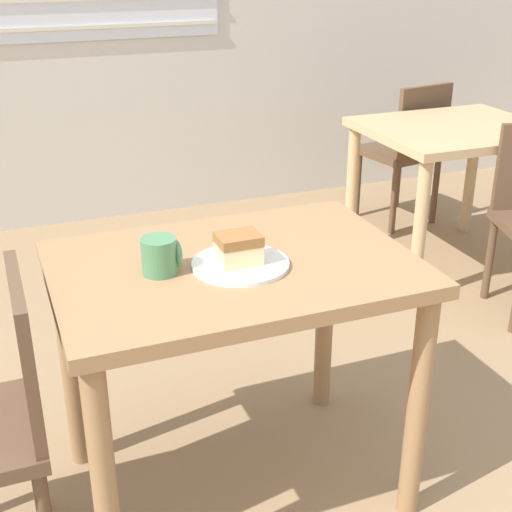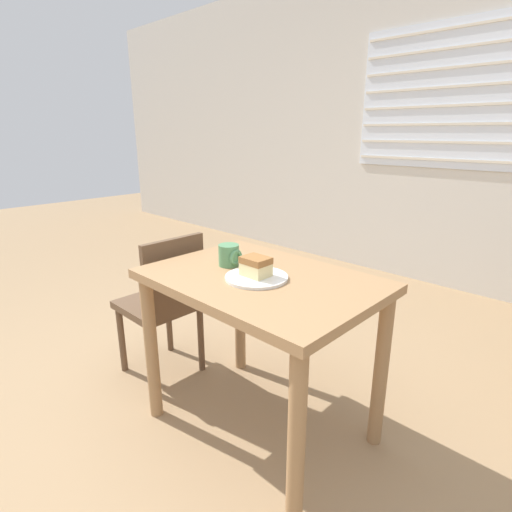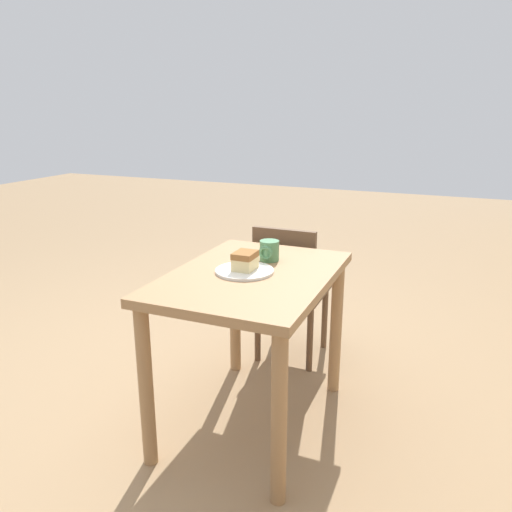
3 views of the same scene
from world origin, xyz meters
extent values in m
cube|color=beige|center=(0.02, 2.98, 1.10)|extent=(1.69, 0.01, 0.02)
cube|color=beige|center=(0.02, 2.98, 1.24)|extent=(1.69, 0.01, 0.02)
cube|color=#9E754C|center=(0.12, 0.57, 0.73)|extent=(0.96, 0.67, 0.04)
cylinder|color=#9E754C|center=(-0.31, 0.28, 0.36)|extent=(0.06, 0.06, 0.71)
cylinder|color=#9E754C|center=(0.55, 0.28, 0.36)|extent=(0.06, 0.06, 0.71)
cylinder|color=#9E754C|center=(-0.31, 0.86, 0.36)|extent=(0.06, 0.06, 0.71)
cylinder|color=#9E754C|center=(0.55, 0.86, 0.36)|extent=(0.06, 0.06, 0.71)
cube|color=tan|center=(1.67, 1.73, 0.69)|extent=(0.85, 0.73, 0.04)
cylinder|color=tan|center=(1.29, 1.42, 0.34)|extent=(0.06, 0.06, 0.67)
cylinder|color=tan|center=(1.29, 2.05, 0.34)|extent=(0.06, 0.06, 0.67)
cylinder|color=tan|center=(2.04, 2.05, 0.34)|extent=(0.06, 0.06, 0.67)
cylinder|color=brown|center=(-0.45, 0.68, 0.20)|extent=(0.04, 0.04, 0.39)
cube|color=brown|center=(-0.44, 0.52, 0.63)|extent=(0.03, 0.36, 0.38)
cylinder|color=brown|center=(1.62, 1.32, 0.20)|extent=(0.04, 0.04, 0.39)
cube|color=brown|center=(1.76, 2.35, 0.41)|extent=(0.44, 0.44, 0.04)
cylinder|color=brown|center=(1.88, 2.53, 0.20)|extent=(0.04, 0.04, 0.39)
cylinder|color=brown|center=(1.57, 2.47, 0.20)|extent=(0.04, 0.04, 0.39)
cylinder|color=brown|center=(1.94, 2.22, 0.20)|extent=(0.04, 0.04, 0.39)
cylinder|color=brown|center=(1.63, 2.16, 0.20)|extent=(0.04, 0.04, 0.39)
cube|color=brown|center=(1.79, 2.18, 0.63)|extent=(0.36, 0.09, 0.38)
cylinder|color=white|center=(0.12, 0.54, 0.76)|extent=(0.26, 0.26, 0.01)
cube|color=beige|center=(0.12, 0.54, 0.79)|extent=(0.11, 0.09, 0.05)
cube|color=#936033|center=(0.12, 0.54, 0.83)|extent=(0.11, 0.09, 0.03)
cylinder|color=#4C8456|center=(-0.08, 0.57, 0.80)|extent=(0.09, 0.09, 0.10)
torus|color=#4C8456|center=(-0.04, 0.57, 0.80)|extent=(0.02, 0.07, 0.07)
camera|label=1|loc=(-0.45, -1.06, 1.54)|focal=50.00mm
camera|label=2|loc=(1.18, -0.56, 1.32)|focal=28.00mm
camera|label=3|loc=(2.02, 1.38, 1.44)|focal=35.00mm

